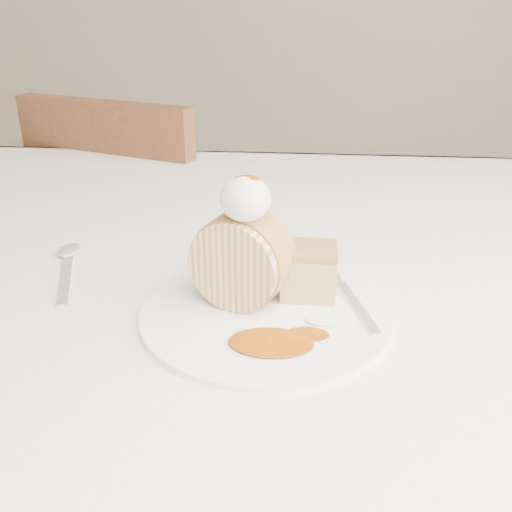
{
  "coord_description": "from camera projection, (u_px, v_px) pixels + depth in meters",
  "views": [
    {
      "loc": [
        0.07,
        -0.46,
        1.03
      ],
      "look_at": [
        0.03,
        0.02,
        0.81
      ],
      "focal_mm": 40.0,
      "sensor_mm": 36.0,
      "label": 1
    }
  ],
  "objects": [
    {
      "name": "fork",
      "position": [
        357.0,
        307.0,
        0.55
      ],
      "size": [
        0.06,
        0.14,
        0.0
      ],
      "primitive_type": "cube",
      "rotation": [
        0.0,
        0.0,
        0.27
      ],
      "color": "silver",
      "rests_on": "plate"
    },
    {
      "name": "cake_chunk",
      "position": [
        309.0,
        274.0,
        0.56
      ],
      "size": [
        0.05,
        0.05,
        0.04
      ],
      "primitive_type": "cube",
      "rotation": [
        0.0,
        0.0,
        -0.02
      ],
      "color": "#AB8340",
      "rests_on": "plate"
    },
    {
      "name": "spoon",
      "position": [
        66.0,
        280.0,
        0.61
      ],
      "size": [
        0.07,
        0.15,
        0.0
      ],
      "primitive_type": "cube",
      "rotation": [
        0.0,
        0.0,
        0.34
      ],
      "color": "silver",
      "rests_on": "table"
    },
    {
      "name": "roulade_slice",
      "position": [
        241.0,
        260.0,
        0.54
      ],
      "size": [
        0.1,
        0.08,
        0.09
      ],
      "primitive_type": "cylinder",
      "rotation": [
        1.57,
        0.0,
        -0.33
      ],
      "color": "beige",
      "rests_on": "plate"
    },
    {
      "name": "caramel_drizzle",
      "position": [
        247.0,
        173.0,
        0.5
      ],
      "size": [
        0.02,
        0.02,
        0.01
      ],
      "primitive_type": "ellipsoid",
      "color": "#883B05",
      "rests_on": "whipped_cream"
    },
    {
      "name": "table",
      "position": [
        248.0,
        301.0,
        0.76
      ],
      "size": [
        1.4,
        0.9,
        0.75
      ],
      "color": "white",
      "rests_on": "ground"
    },
    {
      "name": "chair_far",
      "position": [
        145.0,
        254.0,
        1.33
      ],
      "size": [
        0.51,
        0.51,
        0.85
      ],
      "rotation": [
        0.0,
        0.0,
        2.8
      ],
      "color": "brown",
      "rests_on": "ground"
    },
    {
      "name": "whipped_cream",
      "position": [
        245.0,
        199.0,
        0.5
      ],
      "size": [
        0.05,
        0.05,
        0.04
      ],
      "primitive_type": "ellipsoid",
      "color": "white",
      "rests_on": "roulade_slice"
    },
    {
      "name": "caramel_pool",
      "position": [
        271.0,
        342.0,
        0.49
      ],
      "size": [
        0.08,
        0.05,
        0.0
      ],
      "primitive_type": null,
      "rotation": [
        0.0,
        0.0,
        -0.02
      ],
      "color": "#883B05",
      "rests_on": "plate"
    },
    {
      "name": "plate",
      "position": [
        265.0,
        313.0,
        0.54
      ],
      "size": [
        0.24,
        0.24,
        0.01
      ],
      "primitive_type": "cylinder",
      "rotation": [
        0.0,
        0.0,
        -0.02
      ],
      "color": "white",
      "rests_on": "table"
    }
  ]
}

